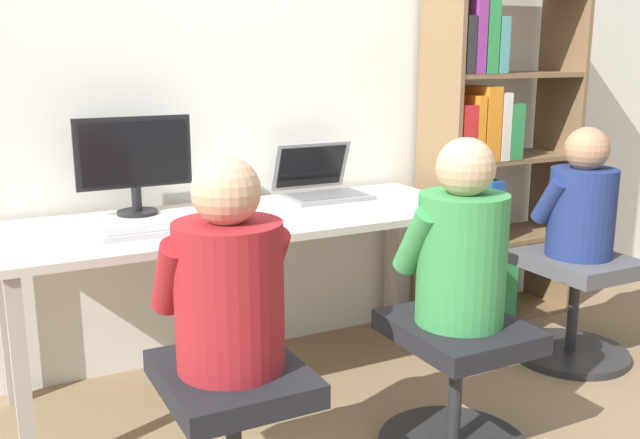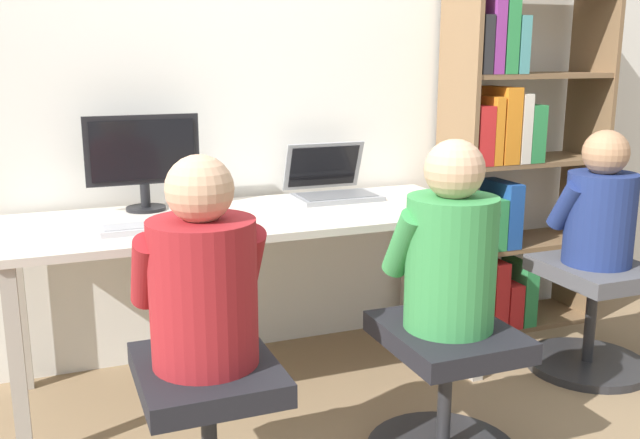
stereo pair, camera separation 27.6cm
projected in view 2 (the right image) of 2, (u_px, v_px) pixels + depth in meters
The scene contains 14 objects.
ground_plane at pixel (280, 421), 2.73m from camera, with size 14.00×14.00×0.00m, color #846B4C.
wall_back at pixel (221, 71), 3.13m from camera, with size 10.00×0.05×2.60m.
desk at pixel (251, 231), 2.90m from camera, with size 1.88×0.70×0.74m.
desktop_monitor at pixel (143, 158), 2.90m from camera, with size 0.46×0.16×0.39m.
laptop at pixel (332, 186), 3.20m from camera, with size 0.37×0.32×0.24m.
keyboard at pixel (153, 227), 2.61m from camera, with size 0.38×0.13×0.03m.
computer_mouse_by_keyboard at pixel (219, 221), 2.70m from camera, with size 0.06×0.09×0.03m.
office_chair_left at pixel (209, 431), 2.15m from camera, with size 0.53×0.53×0.49m.
office_chair_right at pixel (445, 388), 2.42m from camera, with size 0.53×0.53×0.49m.
person_at_monitor at pixel (203, 277), 2.04m from camera, with size 0.38×0.32×0.62m.
person_at_laptop at pixel (450, 248), 2.31m from camera, with size 0.37×0.31×0.63m.
bookshelf at pixel (505, 175), 3.51m from camera, with size 0.81×0.33×1.70m.
office_chair_side at pixel (591, 312), 3.14m from camera, with size 0.53×0.53×0.49m.
person_near_shelf at pixel (600, 207), 3.03m from camera, with size 0.36×0.29×0.58m.
Camera 2 is at (-0.77, -2.36, 1.38)m, focal length 40.00 mm.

